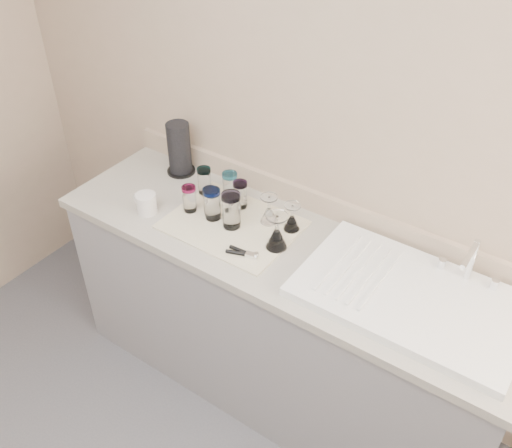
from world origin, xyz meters
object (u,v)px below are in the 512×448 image
Objects in this scene: goblet_back_right at (292,221)px; goblet_front_right at (277,236)px; tumbler_teal at (204,180)px; tumbler_purple at (240,194)px; tumbler_cyan at (230,186)px; can_opener at (243,253)px; paper_towel_roll at (179,149)px; tumbler_extra at (211,201)px; sink_unit at (411,296)px; tumbler_magenta at (189,198)px; goblet_back_left at (269,213)px; tumbler_lavender at (231,210)px; tumbler_blue at (212,204)px; white_mug at (146,203)px.

goblet_front_right is at bearing -85.17° from goblet_back_right.
tumbler_purple is (0.20, 0.00, 0.00)m from tumbler_teal.
tumbler_cyan is 1.03× the size of can_opener.
paper_towel_roll is at bearing 159.35° from tumbler_teal.
tumbler_purple is at bearing 178.33° from goblet_back_right.
tumbler_extra is at bearing -42.12° from tumbler_teal.
tumbler_cyan is (-0.93, 0.13, 0.06)m from sink_unit.
can_opener is (0.20, -0.26, -0.06)m from tumbler_purple.
tumbler_magenta is 0.99× the size of goblet_back_right.
goblet_front_right is at bearing -17.59° from paper_towel_roll.
sink_unit is at bearing 0.40° from tumbler_extra.
tumbler_cyan reaches higher than tumbler_magenta.
goblet_back_left is at bearing 98.38° from can_opener.
tumbler_cyan is at bearing 169.95° from goblet_back_left.
tumbler_lavender is at bearing -178.32° from sink_unit.
tumbler_magenta and goblet_back_right have the same top height.
tumbler_purple is at bearing 0.69° from tumbler_teal.
tumbler_magenta is 0.34m from paper_towel_roll.
goblet_front_right is 0.61× the size of paper_towel_roll.
tumbler_teal is 0.51m from goblet_front_right.
paper_towel_roll is (-0.21, 0.08, 0.05)m from tumbler_teal.
can_opener is at bearing -125.37° from goblet_front_right.
paper_towel_roll is (-0.47, 0.21, 0.04)m from tumbler_lavender.
tumbler_lavender is at bearing 3.74° from tumbler_magenta.
tumbler_magenta is 0.86× the size of tumbler_blue.
goblet_back_right is (0.47, -0.01, -0.02)m from tumbler_teal.
tumbler_magenta is (0.03, -0.15, -0.00)m from tumbler_teal.
sink_unit is 0.86m from tumbler_purple.
tumbler_extra is 0.31m from can_opener.
goblet_front_right is (0.45, 0.01, -0.01)m from tumbler_magenta.
tumbler_purple is 0.81× the size of goblet_front_right.
tumbler_magenta is at bearing 162.99° from can_opener.
tumbler_extra is (0.09, 0.03, 0.00)m from tumbler_magenta.
goblet_back_right is at bearing 94.83° from goblet_front_right.
goblet_front_right is at bearing -24.82° from tumbler_cyan.
goblet_back_right is at bearing 22.94° from white_mug.
paper_towel_roll is (-0.42, 0.08, 0.05)m from tumbler_purple.
tumbler_teal is 0.20m from tumbler_blue.
goblet_front_right is (0.36, -0.17, -0.02)m from tumbler_cyan.
goblet_back_right is 0.27m from can_opener.
tumbler_magenta is 0.78× the size of goblet_front_right.
sink_unit is 6.41× the size of white_mug.
tumbler_teal is 0.48m from can_opener.
tumbler_extra is 0.29m from white_mug.
goblet_front_right is (0.01, -0.14, 0.01)m from goblet_back_right.
goblet_front_right is at bearing 0.76° from tumbler_magenta.
white_mug is (-0.25, -0.28, -0.03)m from tumbler_cyan.
tumbler_lavender reaches higher than tumbler_purple.
white_mug reaches higher than can_opener.
tumbler_purple is at bearing 173.05° from goblet_back_left.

